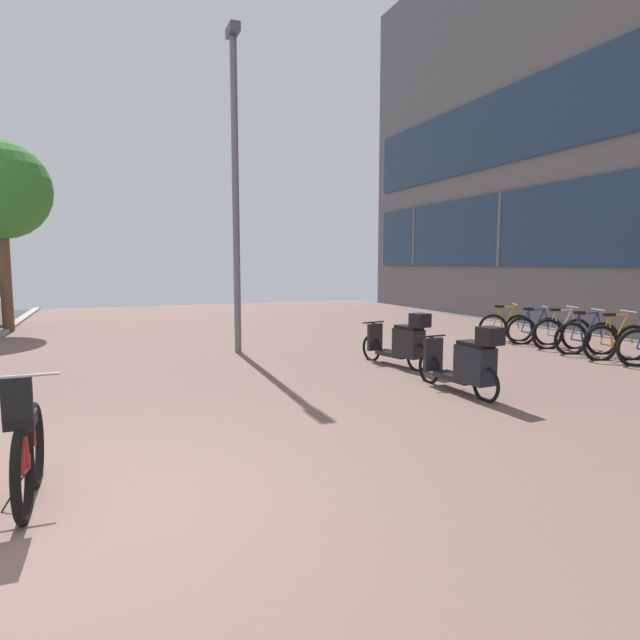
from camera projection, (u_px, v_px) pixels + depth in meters
ground at (272, 487)px, 4.50m from camera, size 21.00×40.00×0.13m
bicycle_foreground at (23, 454)px, 4.12m from camera, size 0.67×1.40×1.10m
bicycle_rack_01 at (616, 342)px, 10.19m from camera, size 1.33×0.54×1.00m
bicycle_rack_02 at (586, 338)px, 10.86m from camera, size 1.29×0.58×0.97m
bicycle_rack_03 at (562, 333)px, 11.55m from camera, size 1.32×0.53×0.97m
bicycle_rack_04 at (535, 330)px, 12.18m from camera, size 1.13×0.71×0.93m
bicycle_rack_05 at (506, 327)px, 12.75m from camera, size 1.13×0.72×0.94m
scooter_near at (402, 342)px, 9.50m from camera, size 0.69×1.72×1.04m
scooter_mid at (467, 363)px, 7.49m from camera, size 0.52×1.79×1.05m
lamp_post at (235, 178)px, 10.77m from camera, size 0.20×0.52×6.57m
street_tree at (0, 191)px, 14.17m from camera, size 2.62×2.62×5.14m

